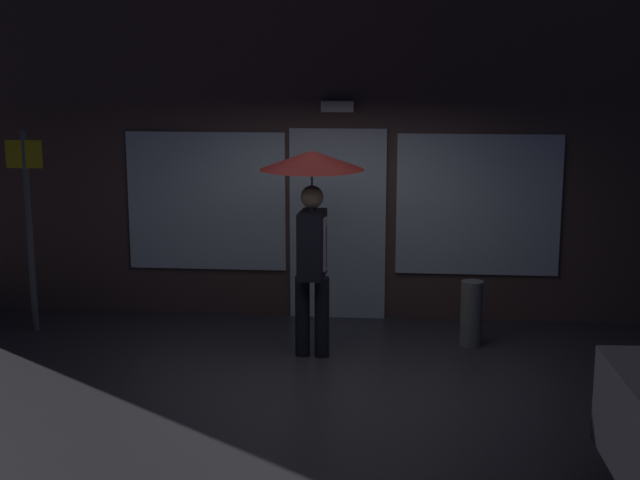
% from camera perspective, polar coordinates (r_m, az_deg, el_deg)
% --- Properties ---
extents(ground_plane, '(18.00, 18.00, 0.00)m').
position_cam_1_polar(ground_plane, '(8.70, 0.08, -8.87)').
color(ground_plane, '#38353A').
extents(building_facade, '(10.75, 0.48, 4.54)m').
position_cam_1_polar(building_facade, '(10.52, 1.19, 7.28)').
color(building_facade, brown).
rests_on(building_facade, ground).
extents(person_with_umbrella, '(1.03, 1.03, 2.10)m').
position_cam_1_polar(person_with_umbrella, '(9.05, -0.50, 2.52)').
color(person_with_umbrella, black).
rests_on(person_with_umbrella, ground).
extents(street_sign_post, '(0.40, 0.07, 2.22)m').
position_cam_1_polar(street_sign_post, '(10.45, -17.66, 1.27)').
color(street_sign_post, '#595B60').
rests_on(street_sign_post, ground).
extents(sidewalk_bollard, '(0.23, 0.23, 0.70)m').
position_cam_1_polar(sidewalk_bollard, '(9.79, 9.39, -4.53)').
color(sidewalk_bollard, slate).
rests_on(sidewalk_bollard, ground).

